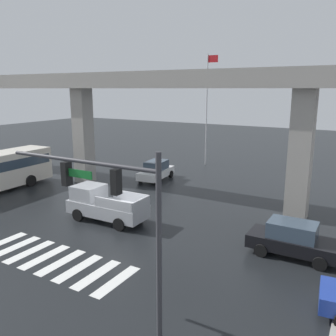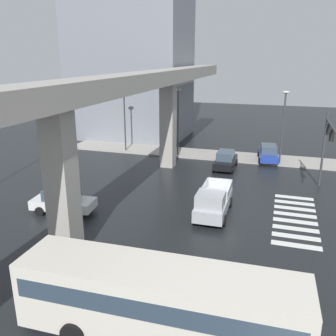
% 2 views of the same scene
% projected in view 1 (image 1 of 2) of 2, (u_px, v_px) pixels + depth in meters
% --- Properties ---
extents(ground_plane, '(120.00, 120.00, 0.00)m').
position_uv_depth(ground_plane, '(118.00, 225.00, 21.12)').
color(ground_plane, black).
extents(crosswalk_stripes, '(8.25, 2.80, 0.01)m').
position_uv_depth(crosswalk_stripes, '(53.00, 260.00, 16.90)').
color(crosswalk_stripes, silver).
rests_on(crosswalk_stripes, ground).
extents(elevated_overpass, '(54.48, 2.39, 9.22)m').
position_uv_depth(elevated_overpass, '(174.00, 89.00, 25.05)').
color(elevated_overpass, '#9E9991').
rests_on(elevated_overpass, ground).
extents(pickup_truck, '(5.13, 2.15, 2.08)m').
position_uv_depth(pickup_truck, '(104.00, 205.00, 21.84)').
color(pickup_truck, '#A8AAAF').
rests_on(pickup_truck, ground).
extents(sedan_black, '(4.30, 1.97, 1.72)m').
position_uv_depth(sedan_black, '(293.00, 239.00, 17.14)').
color(sedan_black, black).
rests_on(sedan_black, ground).
extents(sedan_white, '(2.32, 4.47, 1.72)m').
position_uv_depth(sedan_white, '(156.00, 171.00, 31.50)').
color(sedan_white, silver).
rests_on(sedan_white, ground).
extents(traffic_signal_mast, '(6.49, 0.32, 6.20)m').
position_uv_depth(traffic_signal_mast, '(114.00, 202.00, 11.52)').
color(traffic_signal_mast, '#38383D').
rests_on(traffic_signal_mast, ground).
extents(flagpole, '(1.16, 0.12, 11.42)m').
position_uv_depth(flagpole, '(208.00, 103.00, 36.62)').
color(flagpole, silver).
rests_on(flagpole, ground).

